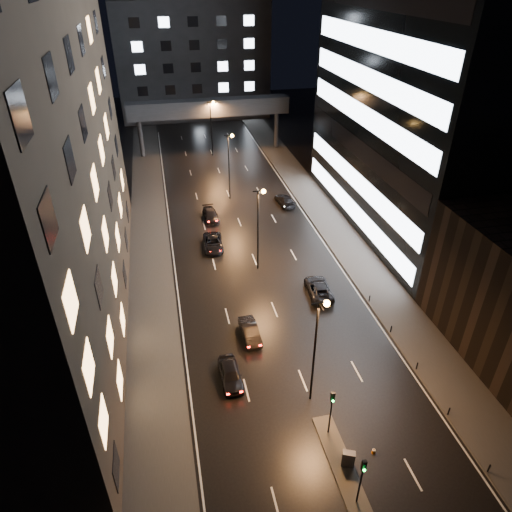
% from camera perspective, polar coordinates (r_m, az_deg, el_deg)
% --- Properties ---
extents(ground, '(160.00, 160.00, 0.00)m').
position_cam_1_polar(ground, '(64.57, -2.08, 4.26)').
color(ground, black).
rests_on(ground, ground).
extents(sidewalk_left, '(5.00, 110.00, 0.15)m').
position_cam_1_polar(sidewalk_left, '(59.47, -13.11, 0.80)').
color(sidewalk_left, '#383533').
rests_on(sidewalk_left, ground).
extents(sidewalk_right, '(5.00, 110.00, 0.15)m').
position_cam_1_polar(sidewalk_right, '(63.50, 9.94, 3.32)').
color(sidewalk_right, '#383533').
rests_on(sidewalk_right, ground).
extents(building_right_glass, '(20.00, 36.00, 45.00)m').
position_cam_1_polar(building_right_glass, '(63.26, 23.17, 22.88)').
color(building_right_glass, black).
rests_on(building_right_glass, ground).
extents(building_far, '(34.00, 14.00, 25.00)m').
position_cam_1_polar(building_far, '(115.99, -7.94, 23.13)').
color(building_far, '#333335').
rests_on(building_far, ground).
extents(skybridge, '(30.00, 3.00, 10.00)m').
position_cam_1_polar(skybridge, '(89.48, -5.90, 17.87)').
color(skybridge, '#333335').
rests_on(skybridge, ground).
extents(median_island, '(1.60, 8.00, 0.15)m').
position_cam_1_polar(median_island, '(36.66, 10.45, -23.95)').
color(median_island, '#383533').
rests_on(median_island, ground).
extents(traffic_signal_near, '(0.28, 0.34, 4.40)m').
position_cam_1_polar(traffic_signal_near, '(35.61, 9.42, -18.05)').
color(traffic_signal_near, black).
rests_on(traffic_signal_near, median_island).
extents(traffic_signal_far, '(0.28, 0.34, 4.40)m').
position_cam_1_polar(traffic_signal_far, '(32.72, 13.11, -25.13)').
color(traffic_signal_far, black).
rests_on(traffic_signal_far, median_island).
extents(bollard_row, '(0.12, 25.12, 0.90)m').
position_cam_1_polar(bollard_row, '(42.49, 21.13, -15.14)').
color(bollard_row, black).
rests_on(bollard_row, ground).
extents(streetlight_near, '(1.45, 0.50, 10.15)m').
position_cam_1_polar(streetlight_near, '(35.35, 7.69, -10.33)').
color(streetlight_near, black).
rests_on(streetlight_near, ground).
extents(streetlight_mid_a, '(1.45, 0.50, 10.15)m').
position_cam_1_polar(streetlight_mid_a, '(51.16, 0.43, 4.56)').
color(streetlight_mid_a, black).
rests_on(streetlight_mid_a, ground).
extents(streetlight_mid_b, '(1.45, 0.50, 10.15)m').
position_cam_1_polar(streetlight_mid_b, '(69.18, -3.30, 12.08)').
color(streetlight_mid_b, black).
rests_on(streetlight_mid_b, ground).
extents(streetlight_far, '(1.45, 0.50, 10.15)m').
position_cam_1_polar(streetlight_far, '(88.05, -5.55, 16.41)').
color(streetlight_far, black).
rests_on(streetlight_far, ground).
extents(car_away_a, '(1.87, 4.42, 1.49)m').
position_cam_1_polar(car_away_a, '(40.54, -3.22, -14.52)').
color(car_away_a, black).
rests_on(car_away_a, ground).
extents(car_away_b, '(1.66, 4.32, 1.40)m').
position_cam_1_polar(car_away_b, '(44.47, -0.76, -9.41)').
color(car_away_b, black).
rests_on(car_away_b, ground).
extents(car_away_c, '(2.72, 5.31, 1.43)m').
position_cam_1_polar(car_away_c, '(58.33, -5.39, 1.64)').
color(car_away_c, black).
rests_on(car_away_c, ground).
extents(car_away_d, '(2.13, 4.73, 1.35)m').
position_cam_1_polar(car_away_d, '(65.36, -5.68, 5.14)').
color(car_away_d, black).
rests_on(car_away_d, ground).
extents(car_toward_a, '(2.79, 5.39, 1.45)m').
position_cam_1_polar(car_toward_a, '(50.35, 7.82, -4.02)').
color(car_toward_a, black).
rests_on(car_toward_a, ground).
extents(car_toward_b, '(2.43, 5.10, 1.44)m').
position_cam_1_polar(car_toward_b, '(69.44, 3.63, 6.98)').
color(car_toward_b, black).
rests_on(car_toward_b, ground).
extents(utility_cabinet, '(1.01, 0.78, 1.36)m').
position_cam_1_polar(utility_cabinet, '(35.97, 11.45, -23.58)').
color(utility_cabinet, '#48474A').
rests_on(utility_cabinet, median_island).
extents(cone_a, '(0.34, 0.34, 0.53)m').
position_cam_1_polar(cone_a, '(37.44, 14.51, -22.48)').
color(cone_a, orange).
rests_on(cone_a, ground).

